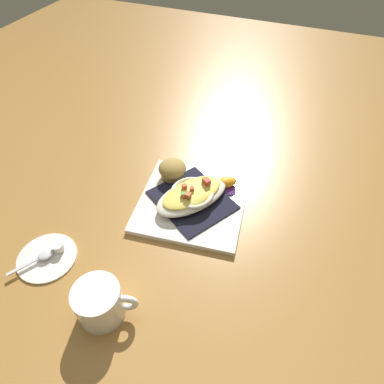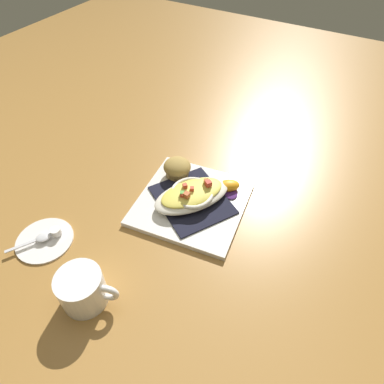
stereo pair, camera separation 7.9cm
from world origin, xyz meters
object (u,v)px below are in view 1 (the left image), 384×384
at_px(gratin_dish, 192,194).
at_px(creamer_saucer, 47,257).
at_px(orange_garnish, 226,183).
at_px(creamer_cup_0, 58,247).
at_px(spoon, 43,256).
at_px(coffee_mug, 100,304).
at_px(muffin, 172,170).
at_px(square_plate, 192,202).

distance_m(gratin_dish, creamer_saucer, 0.35).
xyz_separation_m(orange_garnish, creamer_cup_0, (-0.28, -0.32, -0.01)).
relative_size(creamer_saucer, spoon, 1.37).
distance_m(orange_garnish, coffee_mug, 0.42).
relative_size(gratin_dish, coffee_mug, 1.88).
bearing_deg(spoon, muffin, 64.47).
distance_m(square_plate, gratin_dish, 0.03).
bearing_deg(creamer_cup_0, spoon, -121.17).
bearing_deg(square_plate, gratin_dish, 37.76).
distance_m(creamer_saucer, creamer_cup_0, 0.03).
bearing_deg(muffin, gratin_dish, -37.35).
relative_size(square_plate, orange_garnish, 3.46).
distance_m(coffee_mug, spoon, 0.19).
height_order(muffin, creamer_cup_0, muffin).
bearing_deg(gratin_dish, square_plate, -142.24).
relative_size(muffin, spoon, 0.77).
height_order(square_plate, orange_garnish, orange_garnish).
bearing_deg(orange_garnish, creamer_saucer, -130.92).
bearing_deg(spoon, gratin_dish, 48.65).
xyz_separation_m(square_plate, creamer_cup_0, (-0.22, -0.24, 0.01)).
distance_m(spoon, creamer_cup_0, 0.03).
bearing_deg(spoon, coffee_mug, -16.33).
bearing_deg(creamer_saucer, muffin, 64.56).
distance_m(coffee_mug, creamer_saucer, 0.19).
bearing_deg(orange_garnish, spoon, -130.80).
relative_size(gratin_dish, orange_garnish, 2.94).
bearing_deg(orange_garnish, muffin, -173.16).
height_order(orange_garnish, coffee_mug, coffee_mug).
xyz_separation_m(coffee_mug, creamer_saucer, (-0.18, 0.06, -0.03)).
relative_size(orange_garnish, creamer_saucer, 0.58).
relative_size(square_plate, muffin, 3.58).
bearing_deg(muffin, creamer_saucer, -115.44).
relative_size(muffin, coffee_mug, 0.62).
relative_size(creamer_saucer, creamer_cup_0, 5.31).
bearing_deg(muffin, coffee_mug, -86.26).
height_order(orange_garnish, creamer_cup_0, orange_garnish).
bearing_deg(creamer_saucer, creamer_cup_0, 58.83).
distance_m(orange_garnish, creamer_cup_0, 0.42).
height_order(creamer_saucer, creamer_cup_0, creamer_cup_0).
relative_size(gratin_dish, muffin, 3.05).
xyz_separation_m(muffin, spoon, (-0.16, -0.33, -0.02)).
height_order(square_plate, spoon, spoon).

